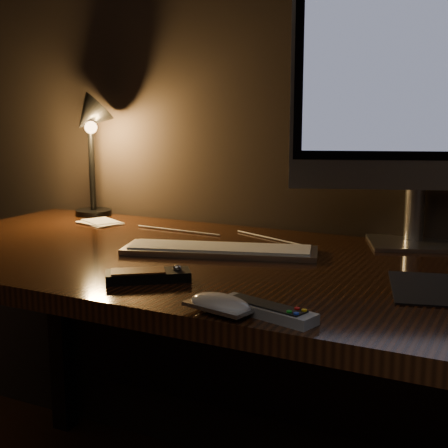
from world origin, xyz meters
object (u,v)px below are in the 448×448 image
at_px(monitor, 418,90).
at_px(desk_lamp, 90,134).
at_px(keyboard, 220,250).
at_px(media_remote, 148,275).
at_px(mouse, 220,307).
at_px(tv_remote, 266,310).
at_px(desk, 228,304).

bearing_deg(monitor, desk_lamp, 160.67).
height_order(keyboard, desk_lamp, desk_lamp).
relative_size(keyboard, media_remote, 2.69).
height_order(keyboard, mouse, mouse).
bearing_deg(media_remote, tv_remote, -53.78).
relative_size(desk, keyboard, 3.58).
bearing_deg(keyboard, tv_remote, -70.44).
bearing_deg(desk, tv_remote, -55.91).
xyz_separation_m(desk, media_remote, (-0.03, -0.30, 0.14)).
bearing_deg(mouse, media_remote, 164.99).
xyz_separation_m(mouse, media_remote, (-0.21, 0.11, 0.00)).
relative_size(mouse, desk_lamp, 0.31).
distance_m(media_remote, desk_lamp, 0.80).
distance_m(keyboard, tv_remote, 0.45).
relative_size(media_remote, desk_lamp, 0.44).
distance_m(tv_remote, desk_lamp, 1.07).
bearing_deg(desk_lamp, mouse, -25.33).
bearing_deg(desk_lamp, monitor, 16.08).
height_order(desk, desk_lamp, desk_lamp).
bearing_deg(media_remote, mouse, -63.88).
distance_m(keyboard, media_remote, 0.27).
height_order(desk, media_remote, media_remote).
bearing_deg(tv_remote, desk, 139.24).
relative_size(monitor, mouse, 5.41).
xyz_separation_m(desk, keyboard, (-0.01, -0.02, 0.14)).
height_order(keyboard, tv_remote, tv_remote).
distance_m(desk, media_remote, 0.33).
distance_m(keyboard, desk_lamp, 0.67).
bearing_deg(media_remote, monitor, 17.91).
distance_m(desk, desk_lamp, 0.73).
bearing_deg(desk, monitor, 34.88).
distance_m(mouse, media_remote, 0.24).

